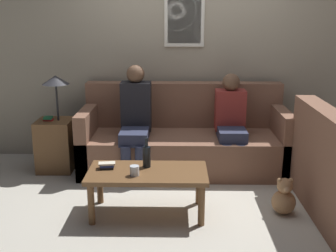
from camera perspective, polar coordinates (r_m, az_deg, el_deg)
The scene contains 11 objects.
ground_plane at distance 4.59m, azimuth 2.23°, elevation -8.04°, with size 16.00×16.00×0.00m, color beige.
wall_back at distance 5.26m, azimuth 2.17°, elevation 9.68°, with size 9.00×0.08×2.60m.
couch_main at distance 5.00m, azimuth 2.15°, elevation -2.04°, with size 2.37×0.91×0.98m.
coffee_table at distance 3.86m, azimuth -2.79°, elevation -6.91°, with size 1.08×0.55×0.42m.
side_table_with_lamp at distance 5.08m, azimuth -14.95°, elevation -1.78°, with size 0.40×0.40×1.12m.
wine_bottle at distance 3.90m, azimuth -2.91°, elevation -4.09°, with size 0.07×0.07×0.28m.
drinking_glass at distance 3.73m, azimuth -4.56°, elevation -6.05°, with size 0.08×0.08×0.09m.
book_stack at distance 3.92m, azimuth -8.27°, elevation -5.31°, with size 0.16×0.11×0.06m.
person_left at distance 4.75m, azimuth -4.44°, elevation 1.18°, with size 0.34×0.64×1.24m.
person_right at distance 4.81m, azimuth 8.53°, elevation 0.72°, with size 0.34×0.59×1.14m.
teddy_bear at distance 4.09m, azimuth 15.42°, elevation -9.40°, with size 0.22×0.22×0.35m.
Camera 1 is at (-0.10, -4.21, 1.82)m, focal length 45.00 mm.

